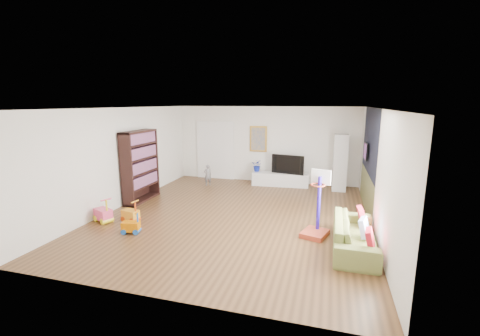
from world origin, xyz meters
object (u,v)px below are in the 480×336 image
(media_console, at_px, (280,179))
(bookshelf, at_px, (140,166))
(sofa, at_px, (355,234))
(basketball_hoop, at_px, (316,204))

(media_console, bearing_deg, bookshelf, -146.14)
(media_console, relative_size, bookshelf, 0.94)
(media_console, xyz_separation_m, sofa, (2.16, -4.47, 0.07))
(media_console, distance_m, bookshelf, 4.67)
(bookshelf, bearing_deg, media_console, 37.32)
(media_console, height_order, bookshelf, bookshelf)
(bookshelf, distance_m, basketball_hoop, 5.20)
(media_console, distance_m, sofa, 4.96)
(basketball_hoop, bearing_deg, media_console, 126.12)
(media_console, distance_m, basketball_hoop, 4.33)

